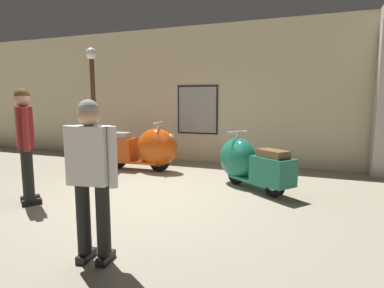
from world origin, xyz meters
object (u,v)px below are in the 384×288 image
Objects in this scene: lamppost at (93,103)px; visitor_1 at (91,170)px; scooter_1 at (248,163)px; scooter_0 at (145,149)px; visitor_0 at (25,138)px.

lamppost is 1.75× the size of visitor_1.
visitor_1 is at bearing 111.99° from scooter_1.
lamppost is at bearing 27.49° from scooter_1.
visitor_1 is (1.58, -3.85, 0.43)m from scooter_0.
scooter_0 is at bearing 25.62° from visitor_0.
visitor_0 reaches higher than visitor_1.
visitor_0 is (0.88, -2.79, -0.50)m from lamppost.
lamppost is at bearing 173.31° from scooter_0.
scooter_1 is 4.09m from lamppost.
scooter_0 is at bearing 14.01° from visitor_1.
scooter_1 is 0.58× the size of lamppost.
scooter_0 is 2.82m from visitor_0.
lamppost is 4.98m from visitor_1.
scooter_1 is 0.91× the size of visitor_0.
lamppost reaches higher than visitor_0.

